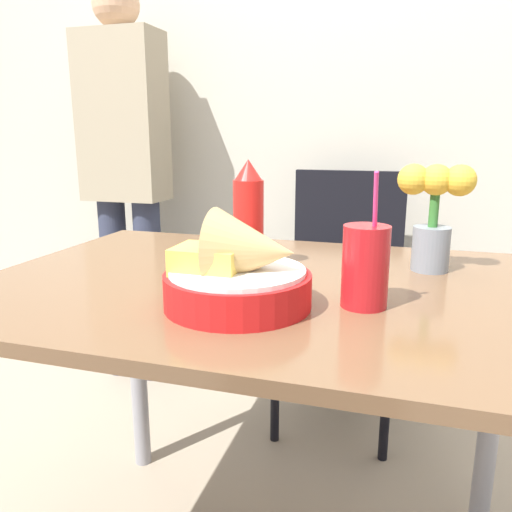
# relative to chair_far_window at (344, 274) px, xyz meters

# --- Properties ---
(wall_window) EXTENTS (7.00, 0.06, 2.60)m
(wall_window) POSITION_rel_chair_far_window_xyz_m (-0.06, 0.29, 0.77)
(wall_window) COLOR #B7B2A3
(wall_window) RESTS_ON ground_plane
(dining_table) EXTENTS (1.11, 0.78, 0.74)m
(dining_table) POSITION_rel_chair_far_window_xyz_m (-0.06, -0.85, 0.10)
(dining_table) COLOR brown
(dining_table) RESTS_ON ground_plane
(chair_far_window) EXTENTS (0.40, 0.40, 0.89)m
(chair_far_window) POSITION_rel_chair_far_window_xyz_m (0.00, 0.00, 0.00)
(chair_far_window) COLOR black
(chair_far_window) RESTS_ON ground_plane
(food_basket) EXTENTS (0.24, 0.24, 0.16)m
(food_basket) POSITION_rel_chair_far_window_xyz_m (-0.05, -1.00, 0.27)
(food_basket) COLOR red
(food_basket) RESTS_ON dining_table
(ketchup_bottle) EXTENTS (0.06, 0.06, 0.23)m
(ketchup_bottle) POSITION_rel_chair_far_window_xyz_m (-0.12, -0.76, 0.32)
(ketchup_bottle) COLOR red
(ketchup_bottle) RESTS_ON dining_table
(drink_cup) EXTENTS (0.08, 0.08, 0.22)m
(drink_cup) POSITION_rel_chair_far_window_xyz_m (0.14, -0.94, 0.27)
(drink_cup) COLOR red
(drink_cup) RESTS_ON dining_table
(flower_vase) EXTENTS (0.15, 0.08, 0.22)m
(flower_vase) POSITION_rel_chair_far_window_xyz_m (0.25, -0.67, 0.34)
(flower_vase) COLOR gray
(flower_vase) RESTS_ON dining_table
(person_standing) EXTENTS (0.32, 0.18, 1.58)m
(person_standing) POSITION_rel_chair_far_window_xyz_m (-0.88, 0.03, 0.37)
(person_standing) COLOR #2D3347
(person_standing) RESTS_ON ground_plane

